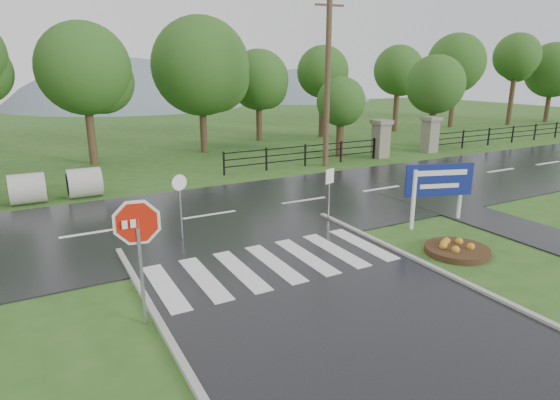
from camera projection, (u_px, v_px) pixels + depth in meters
ground at (403, 363)px, 8.50m from camera, size 120.00×120.00×0.00m
main_road at (210, 216)px, 16.94m from camera, size 90.00×8.00×0.04m
walkway at (510, 227)px, 15.79m from camera, size 2.20×11.00×0.04m
crosswalk at (274, 263)px, 12.70m from camera, size 6.50×2.80×0.02m
pillar_west at (381, 138)px, 27.69m from camera, size 1.00×1.00×2.24m
pillar_east at (430, 134)px, 29.53m from camera, size 1.00×1.00×2.24m
fence_west at (305, 153)px, 25.39m from camera, size 9.58×0.08×1.20m
fence_east at (535, 130)px, 34.60m from camera, size 20.58×0.08×1.20m
hills at (106, 213)px, 69.24m from camera, size 102.00×48.00×48.00m
treeline at (146, 154)px, 29.23m from camera, size 83.20×5.20×10.00m
stop_sign at (138, 234)px, 9.27m from camera, size 1.25×0.28×2.88m
estate_billboard at (439, 183)px, 15.69m from camera, size 2.34×0.82×2.11m
flower_bed at (457, 249)px, 13.50m from camera, size 1.83×1.83×0.37m
reg_sign_small at (329, 184)px, 16.00m from camera, size 0.41×0.14×1.88m
reg_sign_round at (180, 199)px, 14.17m from camera, size 0.48×0.12×2.11m
utility_pole_east at (327, 81)px, 24.39m from camera, size 1.58×0.32×8.90m
entrance_tree_left at (341, 102)px, 27.51m from camera, size 2.88×2.88×4.71m
entrance_tree_right at (435, 85)px, 30.77m from camera, size 3.84×3.84×6.05m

